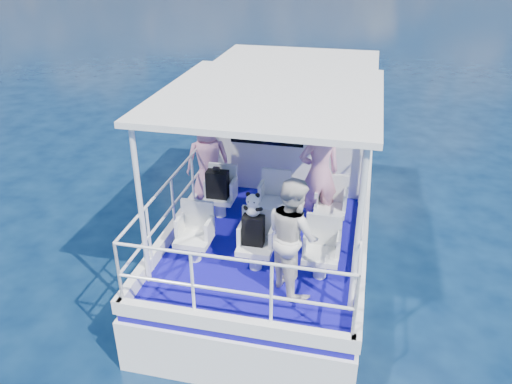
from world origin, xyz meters
TOP-DOWN VIEW (x-y plane):
  - ground at (0.00, 0.00)m, footprint 2000.00×2000.00m
  - hull at (0.00, 1.00)m, footprint 3.00×7.00m
  - deck at (0.00, 1.00)m, footprint 2.90×6.90m
  - cabin at (0.00, 2.30)m, footprint 2.85×2.00m
  - canopy at (0.00, -0.20)m, footprint 3.00×3.20m
  - canopy_posts at (0.00, -0.25)m, footprint 2.77×2.97m
  - railings at (0.00, -0.58)m, footprint 2.84×3.59m
  - seat_port_fwd at (-0.90, 0.20)m, footprint 0.48×0.46m
  - seat_center_fwd at (0.00, 0.20)m, footprint 0.48×0.46m
  - seat_stbd_fwd at (0.90, 0.20)m, footprint 0.48×0.46m
  - seat_port_aft at (-0.90, -1.10)m, footprint 0.48×0.46m
  - seat_center_aft at (0.00, -1.10)m, footprint 0.48×0.46m
  - seat_stbd_aft at (0.90, -1.10)m, footprint 0.48×0.46m
  - passenger_port_fwd at (-1.25, 0.71)m, footprint 0.68×0.60m
  - passenger_stbd_fwd at (0.68, 0.31)m, footprint 0.77×0.65m
  - passenger_stbd_aft at (0.55, -1.40)m, footprint 0.95×0.98m
  - backpack_port at (-0.92, 0.14)m, footprint 0.35×0.20m
  - backpack_center at (-0.04, -1.08)m, footprint 0.29×0.16m
  - compact_camera at (-0.93, 0.15)m, footprint 0.11×0.06m
  - panda at (-0.05, -1.06)m, footprint 0.22×0.18m

SIDE VIEW (x-z plane):
  - ground at x=0.00m, z-range 0.00..0.00m
  - hull at x=0.00m, z-range -0.80..0.80m
  - deck at x=0.00m, z-range 0.80..0.90m
  - seat_port_fwd at x=-0.90m, z-range 0.90..1.28m
  - seat_center_fwd at x=0.00m, z-range 0.90..1.28m
  - seat_stbd_fwd at x=0.90m, z-range 0.90..1.28m
  - seat_port_aft at x=-0.90m, z-range 0.90..1.28m
  - seat_center_aft at x=0.00m, z-range 0.90..1.28m
  - seat_stbd_aft at x=0.90m, z-range 0.90..1.28m
  - railings at x=0.00m, z-range 0.90..1.90m
  - backpack_center at x=-0.04m, z-range 1.28..1.72m
  - backpack_port at x=-0.92m, z-range 1.28..1.74m
  - passenger_port_fwd at x=-1.25m, z-range 0.90..2.42m
  - passenger_stbd_aft at x=0.55m, z-range 0.90..2.49m
  - compact_camera at x=-0.93m, z-range 1.74..1.80m
  - passenger_stbd_fwd at x=0.68m, z-range 0.90..2.69m
  - panda at x=-0.05m, z-range 1.72..2.06m
  - cabin at x=0.00m, z-range 0.90..3.10m
  - canopy_posts at x=0.00m, z-range 0.90..3.10m
  - canopy at x=0.00m, z-range 3.10..3.18m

